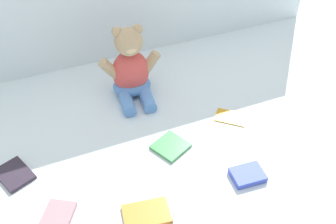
{
  "coord_description": "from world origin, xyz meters",
  "views": [
    {
      "loc": [
        -0.36,
        -0.92,
        0.89
      ],
      "look_at": [
        -0.01,
        -0.1,
        0.1
      ],
      "focal_mm": 41.67,
      "sensor_mm": 36.0,
      "label": 1
    }
  ],
  "objects": [
    {
      "name": "book_case_1",
      "position": [
        0.13,
        -0.35,
        0.01
      ],
      "size": [
        0.1,
        0.08,
        0.02
      ],
      "primitive_type": "cube",
      "rotation": [
        0.0,
        0.0,
        4.63
      ],
      "color": "#394BBD",
      "rests_on": "ground_plane"
    },
    {
      "name": "ground_plane",
      "position": [
        0.0,
        0.0,
        0.0
      ],
      "size": [
        3.2,
        3.2,
        0.0
      ],
      "primitive_type": "plane",
      "color": "silver"
    },
    {
      "name": "book_case_2",
      "position": [
        -0.4,
        -0.27,
        0.01
      ],
      "size": [
        0.12,
        0.13,
        0.01
      ],
      "primitive_type": "cube",
      "rotation": [
        0.0,
        0.0,
        5.73
      ],
      "color": "#A8767F",
      "rests_on": "ground_plane"
    },
    {
      "name": "book_case_5",
      "position": [
        -0.07,
        -0.42,
        0.01
      ],
      "size": [
        0.15,
        0.13,
        0.02
      ],
      "primitive_type": "cube",
      "rotation": [
        0.0,
        0.0,
        4.22
      ],
      "color": "silver",
      "rests_on": "ground_plane"
    },
    {
      "name": "book_case_3",
      "position": [
        -0.18,
        -0.35,
        0.01
      ],
      "size": [
        0.13,
        0.1,
        0.01
      ],
      "primitive_type": "cube",
      "rotation": [
        0.0,
        0.0,
        1.41
      ],
      "color": "orange",
      "rests_on": "ground_plane"
    },
    {
      "name": "teddy_bear",
      "position": [
        -0.05,
        0.15,
        0.1
      ],
      "size": [
        0.22,
        0.2,
        0.26
      ],
      "rotation": [
        0.0,
        0.0,
        -0.11
      ],
      "color": "#D84C47",
      "rests_on": "ground_plane"
    },
    {
      "name": "book_case_6",
      "position": [
        -0.03,
        -0.15,
        0.01
      ],
      "size": [
        0.13,
        0.13,
        0.01
      ],
      "primitive_type": "cube",
      "rotation": [
        0.0,
        0.0,
        3.59
      ],
      "color": "#42894E",
      "rests_on": "ground_plane"
    },
    {
      "name": "book_case_0",
      "position": [
        0.21,
        -0.11,
        0.0
      ],
      "size": [
        0.12,
        0.12,
        0.01
      ],
      "primitive_type": "cube",
      "rotation": [
        0.0,
        0.0,
        0.86
      ],
      "color": "orange",
      "rests_on": "ground_plane"
    },
    {
      "name": "book_case_4",
      "position": [
        -0.49,
        -0.08,
        0.01
      ],
      "size": [
        0.12,
        0.13,
        0.01
      ],
      "primitive_type": "cube",
      "rotation": [
        0.0,
        0.0,
        3.53
      ],
      "color": "#2C2431",
      "rests_on": "ground_plane"
    }
  ]
}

